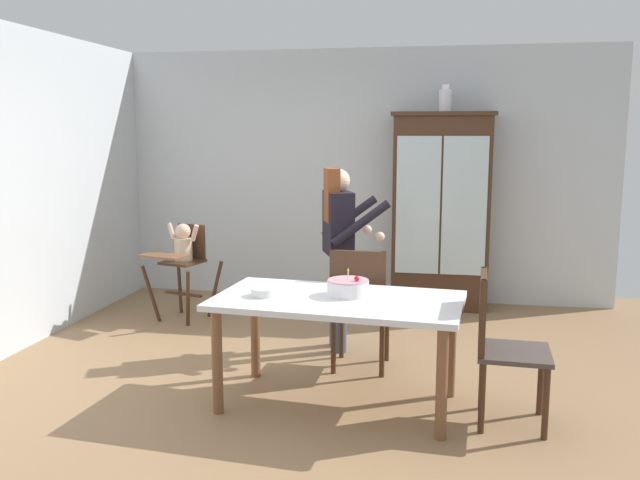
# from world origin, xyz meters

# --- Properties ---
(ground_plane) EXTENTS (6.24, 6.24, 0.00)m
(ground_plane) POSITION_xyz_m (0.00, 0.00, 0.00)
(ground_plane) COLOR #93704C
(wall_back) EXTENTS (5.32, 0.06, 2.70)m
(wall_back) POSITION_xyz_m (0.00, 2.63, 1.35)
(wall_back) COLOR silver
(wall_back) RESTS_ON ground_plane
(china_cabinet) EXTENTS (1.03, 0.48, 2.02)m
(china_cabinet) POSITION_xyz_m (0.85, 2.37, 1.02)
(china_cabinet) COLOR #422819
(china_cabinet) RESTS_ON ground_plane
(ceramic_vase) EXTENTS (0.13, 0.13, 0.27)m
(ceramic_vase) POSITION_xyz_m (0.86, 2.37, 2.14)
(ceramic_vase) COLOR white
(ceramic_vase) RESTS_ON china_cabinet
(high_chair_with_toddler) EXTENTS (0.71, 0.79, 0.95)m
(high_chair_with_toddler) POSITION_xyz_m (-1.61, 1.44, 0.65)
(high_chair_with_toddler) COLOR #422819
(high_chair_with_toddler) RESTS_ON ground_plane
(adult_person) EXTENTS (0.63, 0.62, 1.53)m
(adult_person) POSITION_xyz_m (0.03, 0.81, 0.97)
(adult_person) COLOR #3D4C6B
(adult_person) RESTS_ON ground_plane
(dining_table) EXTENTS (1.69, 1.00, 0.74)m
(dining_table) POSITION_xyz_m (0.20, -0.35, 0.65)
(dining_table) COLOR silver
(dining_table) RESTS_ON ground_plane
(birthday_cake) EXTENTS (0.28, 0.28, 0.19)m
(birthday_cake) POSITION_xyz_m (0.26, -0.27, 0.79)
(birthday_cake) COLOR white
(birthday_cake) RESTS_ON dining_table
(serving_bowl) EXTENTS (0.18, 0.18, 0.05)m
(serving_bowl) POSITION_xyz_m (-0.29, -0.39, 0.77)
(serving_bowl) COLOR silver
(serving_bowl) RESTS_ON dining_table
(dining_chair_far_side) EXTENTS (0.45, 0.45, 0.96)m
(dining_chair_far_side) POSITION_xyz_m (0.27, 0.30, 0.56)
(dining_chair_far_side) COLOR #422819
(dining_chair_far_side) RESTS_ON ground_plane
(dining_chair_right_end) EXTENTS (0.46, 0.46, 0.96)m
(dining_chair_right_end) POSITION_xyz_m (1.23, -0.44, 0.56)
(dining_chair_right_end) COLOR #422819
(dining_chair_right_end) RESTS_ON ground_plane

